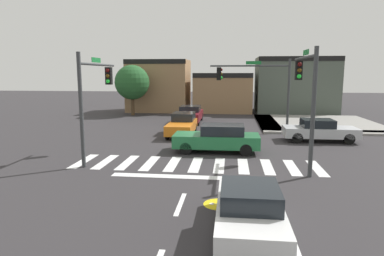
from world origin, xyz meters
The scene contains 14 objects.
ground_plane centered at (0.00, 0.00, 0.00)m, with size 120.00×120.00×0.00m, color #302D30.
crosswalk_near centered at (0.00, -4.50, 0.00)m, with size 11.69×2.75×0.01m.
bike_detector_marking centered at (1.28, -9.38, 0.00)m, with size 1.05×1.05×0.01m.
curb_corner_northeast centered at (8.49, 9.42, 0.07)m, with size 10.00×10.60×0.15m.
storefront_row centered at (2.33, 18.82, 2.82)m, with size 22.88×6.29×6.05m.
traffic_signal_southwest centered at (-5.13, -3.83, 3.58)m, with size 0.32×4.56×5.25m.
traffic_signal_southeast centered at (4.96, -4.29, 3.75)m, with size 0.32×4.50×5.38m.
traffic_signal_northeast centered at (3.47, 5.44, 3.71)m, with size 5.85×0.32×5.37m.
car_maroon centered at (-1.96, 9.36, 0.75)m, with size 1.94×4.76×1.48m.
car_green centered at (0.93, -1.68, 0.77)m, with size 4.69×1.91×1.53m.
car_silver centered at (7.26, 2.03, 0.72)m, with size 4.53×1.88×1.42m.
car_white centered at (2.16, -11.37, 0.69)m, with size 1.72×4.29×1.39m.
car_orange centered at (-1.77, 3.32, 0.75)m, with size 1.71×4.51×1.50m.
roadside_tree centered at (-8.50, 14.00, 3.38)m, with size 3.54×3.54×5.17m.
Camera 1 is at (1.62, -20.17, 4.31)m, focal length 31.81 mm.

